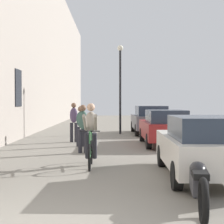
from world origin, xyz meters
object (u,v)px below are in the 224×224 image
pedestrian_near (83,126)px  pedestrian_mid (81,124)px  pedestrian_far (74,120)px  parked_car_second (164,127)px  parked_car_third (150,119)px  street_lamp (120,78)px  parked_motorcycle (199,183)px  parked_car_nearest (202,146)px  cyclist_on_bicycle (91,136)px

pedestrian_near → pedestrian_mid: size_ratio=1.04×
pedestrian_far → parked_car_second: (3.79, -1.22, -0.23)m
parked_car_third → pedestrian_far: bearing=-133.3°
pedestrian_mid → parked_car_third: (3.36, 5.61, -0.09)m
pedestrian_near → street_lamp: (1.50, 7.53, 2.18)m
pedestrian_near → parked_motorcycle: (2.37, -6.42, -0.53)m
pedestrian_near → parked_car_second: bearing=35.2°
pedestrian_far → parked_car_nearest: (3.69, -7.48, -0.23)m
parked_car_nearest → parked_motorcycle: parked_car_nearest is taller
cyclist_on_bicycle → pedestrian_near: cyclist_on_bicycle is taller
parked_car_third → pedestrian_mid: bearing=-121.0°
cyclist_on_bicycle → parked_car_second: cyclist_on_bicycle is taller
pedestrian_far → street_lamp: street_lamp is taller
cyclist_on_bicycle → parked_car_third: cyclist_on_bicycle is taller
pedestrian_near → parked_car_third: size_ratio=0.38×
street_lamp → parked_car_second: bearing=-73.0°
parked_car_nearest → parked_motorcycle: bearing=-105.6°
street_lamp → pedestrian_mid: bearing=-106.9°
parked_car_third → pedestrian_near: bearing=-112.8°
cyclist_on_bicycle → pedestrian_mid: 4.44m
parked_car_second → parked_car_third: 5.25m
pedestrian_mid → street_lamp: 6.34m
street_lamp → parked_motorcycle: (0.87, -13.95, -2.70)m
parked_car_third → parked_car_nearest: bearing=-90.5°
pedestrian_near → parked_car_nearest: size_ratio=0.41×
pedestrian_far → street_lamp: size_ratio=0.35×
parked_car_second → parked_car_third: size_ratio=0.92×
cyclist_on_bicycle → parked_car_nearest: bearing=-29.8°
parked_car_second → parked_motorcycle: size_ratio=1.90×
parked_car_nearest → parked_motorcycle: 2.48m
pedestrian_near → parked_car_nearest: bearing=-53.2°
street_lamp → parked_car_nearest: 11.92m
parked_car_nearest → parked_car_third: size_ratio=0.93×
pedestrian_far → parked_car_nearest: 8.34m
pedestrian_near → cyclist_on_bicycle: bearing=-81.1°
pedestrian_mid → pedestrian_far: bearing=105.2°
street_lamp → parked_car_third: street_lamp is taller
cyclist_on_bicycle → pedestrian_mid: size_ratio=1.11×
cyclist_on_bicycle → pedestrian_near: size_ratio=1.06×
pedestrian_far → cyclist_on_bicycle: bearing=-80.0°
cyclist_on_bicycle → parked_car_second: bearing=60.2°
pedestrian_far → parked_car_second: pedestrian_far is taller
pedestrian_mid → pedestrian_far: pedestrian_far is taller
pedestrian_near → parked_motorcycle: bearing=-69.7°
cyclist_on_bicycle → pedestrian_mid: bearing=98.2°
cyclist_on_bicycle → parked_motorcycle: 4.36m
pedestrian_near → pedestrian_far: bearing=100.9°
street_lamp → parked_car_third: 2.82m
pedestrian_mid → pedestrian_far: size_ratio=0.92×
parked_car_third → parked_motorcycle: (-0.77, -13.87, -0.40)m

